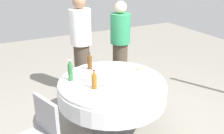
{
  "coord_description": "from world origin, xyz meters",
  "views": [
    {
      "loc": [
        1.32,
        2.59,
        2.14
      ],
      "look_at": [
        0.0,
        0.0,
        0.93
      ],
      "focal_mm": 40.31,
      "sensor_mm": 36.0,
      "label": 1
    }
  ],
  "objects_px": {
    "dining_table": "(112,91)",
    "plate_front": "(113,69)",
    "plate_east": "(150,86)",
    "chair_west": "(40,132)",
    "wine_glass_outer": "(89,74)",
    "plate_south": "(139,70)",
    "bottle_brown_near": "(90,62)",
    "wine_glass_inner": "(108,80)",
    "bottle_amber_far": "(94,80)",
    "plate_left": "(114,79)",
    "person_far": "(81,46)",
    "person_near": "(120,45)",
    "bottle_green_north": "(70,71)"
  },
  "relations": [
    {
      "from": "wine_glass_outer",
      "to": "plate_south",
      "type": "xyz_separation_m",
      "value": [
        -0.76,
        -0.01,
        -0.09
      ]
    },
    {
      "from": "wine_glass_inner",
      "to": "person_near",
      "type": "relative_size",
      "value": 0.09
    },
    {
      "from": "wine_glass_outer",
      "to": "plate_east",
      "type": "distance_m",
      "value": 0.77
    },
    {
      "from": "chair_west",
      "to": "bottle_amber_far",
      "type": "bearing_deg",
      "value": -89.86
    },
    {
      "from": "wine_glass_inner",
      "to": "plate_east",
      "type": "distance_m",
      "value": 0.51
    },
    {
      "from": "plate_east",
      "to": "chair_west",
      "type": "xyz_separation_m",
      "value": [
        1.35,
        -0.01,
        -0.23
      ]
    },
    {
      "from": "plate_left",
      "to": "person_near",
      "type": "distance_m",
      "value": 1.22
    },
    {
      "from": "plate_east",
      "to": "person_far",
      "type": "bearing_deg",
      "value": -78.11
    },
    {
      "from": "dining_table",
      "to": "plate_left",
      "type": "xyz_separation_m",
      "value": [
        -0.03,
        -0.02,
        0.16
      ]
    },
    {
      "from": "bottle_green_north",
      "to": "plate_east",
      "type": "xyz_separation_m",
      "value": [
        -0.8,
        0.61,
        -0.13
      ]
    },
    {
      "from": "plate_south",
      "to": "plate_front",
      "type": "distance_m",
      "value": 0.36
    },
    {
      "from": "wine_glass_outer",
      "to": "plate_south",
      "type": "bearing_deg",
      "value": -179.47
    },
    {
      "from": "bottle_brown_near",
      "to": "chair_west",
      "type": "relative_size",
      "value": 0.3
    },
    {
      "from": "person_far",
      "to": "dining_table",
      "type": "bearing_deg",
      "value": -90.0
    },
    {
      "from": "bottle_brown_near",
      "to": "bottle_amber_far",
      "type": "bearing_deg",
      "value": 72.95
    },
    {
      "from": "plate_east",
      "to": "bottle_green_north",
      "type": "bearing_deg",
      "value": -37.42
    },
    {
      "from": "bottle_amber_far",
      "to": "plate_left",
      "type": "height_order",
      "value": "bottle_amber_far"
    },
    {
      "from": "plate_front",
      "to": "chair_west",
      "type": "distance_m",
      "value": 1.39
    },
    {
      "from": "plate_front",
      "to": "person_far",
      "type": "distance_m",
      "value": 0.85
    },
    {
      "from": "plate_left",
      "to": "plate_south",
      "type": "bearing_deg",
      "value": -167.52
    },
    {
      "from": "person_far",
      "to": "bottle_green_north",
      "type": "bearing_deg",
      "value": -117.62
    },
    {
      "from": "dining_table",
      "to": "plate_front",
      "type": "distance_m",
      "value": 0.4
    },
    {
      "from": "dining_table",
      "to": "chair_west",
      "type": "relative_size",
      "value": 1.61
    },
    {
      "from": "bottle_green_north",
      "to": "plate_east",
      "type": "relative_size",
      "value": 1.17
    },
    {
      "from": "person_far",
      "to": "chair_west",
      "type": "relative_size",
      "value": 1.94
    },
    {
      "from": "bottle_amber_far",
      "to": "wine_glass_inner",
      "type": "distance_m",
      "value": 0.17
    },
    {
      "from": "dining_table",
      "to": "plate_left",
      "type": "distance_m",
      "value": 0.16
    },
    {
      "from": "bottle_brown_near",
      "to": "plate_south",
      "type": "height_order",
      "value": "bottle_brown_near"
    },
    {
      "from": "wine_glass_outer",
      "to": "plate_left",
      "type": "relative_size",
      "value": 0.73
    },
    {
      "from": "bottle_green_north",
      "to": "plate_south",
      "type": "distance_m",
      "value": 0.97
    },
    {
      "from": "plate_front",
      "to": "chair_west",
      "type": "xyz_separation_m",
      "value": [
        1.2,
        0.66,
        -0.23
      ]
    },
    {
      "from": "plate_south",
      "to": "bottle_brown_near",
      "type": "bearing_deg",
      "value": -29.01
    },
    {
      "from": "dining_table",
      "to": "plate_south",
      "type": "xyz_separation_m",
      "value": [
        -0.49,
        -0.12,
        0.16
      ]
    },
    {
      "from": "plate_south",
      "to": "plate_left",
      "type": "bearing_deg",
      "value": 12.48
    },
    {
      "from": "bottle_brown_near",
      "to": "wine_glass_outer",
      "type": "distance_m",
      "value": 0.37
    },
    {
      "from": "plate_south",
      "to": "person_far",
      "type": "bearing_deg",
      "value": -65.12
    },
    {
      "from": "person_near",
      "to": "dining_table",
      "type": "bearing_deg",
      "value": -90.0
    },
    {
      "from": "wine_glass_inner",
      "to": "plate_front",
      "type": "relative_size",
      "value": 0.58
    },
    {
      "from": "bottle_brown_near",
      "to": "wine_glass_inner",
      "type": "bearing_deg",
      "value": 89.13
    },
    {
      "from": "bottle_amber_far",
      "to": "chair_west",
      "type": "relative_size",
      "value": 0.28
    },
    {
      "from": "bottle_brown_near",
      "to": "plate_east",
      "type": "distance_m",
      "value": 0.94
    },
    {
      "from": "wine_glass_outer",
      "to": "plate_east",
      "type": "relative_size",
      "value": 0.6
    },
    {
      "from": "wine_glass_inner",
      "to": "person_near",
      "type": "height_order",
      "value": "person_near"
    },
    {
      "from": "wine_glass_outer",
      "to": "plate_south",
      "type": "relative_size",
      "value": 0.65
    },
    {
      "from": "plate_left",
      "to": "person_far",
      "type": "distance_m",
      "value": 1.12
    },
    {
      "from": "plate_south",
      "to": "plate_left",
      "type": "height_order",
      "value": "same"
    },
    {
      "from": "plate_south",
      "to": "plate_east",
      "type": "xyz_separation_m",
      "value": [
        0.16,
        0.48,
        -0.0
      ]
    },
    {
      "from": "person_near",
      "to": "person_far",
      "type": "height_order",
      "value": "person_far"
    },
    {
      "from": "dining_table",
      "to": "bottle_brown_near",
      "type": "distance_m",
      "value": 0.54
    },
    {
      "from": "wine_glass_inner",
      "to": "person_far",
      "type": "bearing_deg",
      "value": -96.29
    }
  ]
}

